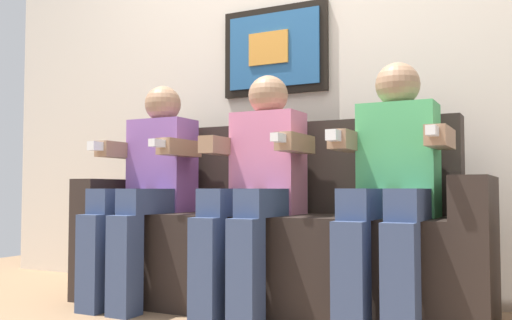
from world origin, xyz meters
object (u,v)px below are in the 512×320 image
Objects in this scene: couch at (273,242)px; person_on_right at (392,180)px; person_in_middle at (257,181)px; person_on_left at (148,182)px.

person_on_right is (0.62, -0.17, 0.29)m from couch.
couch is 0.34m from person_in_middle.
couch is 1.78× the size of person_in_middle.
person_on_left is at bearing -179.96° from person_in_middle.
person_in_middle reaches higher than couch.
person_on_left is at bearing 180.00° from person_on_right.
person_on_right is (0.62, -0.00, 0.00)m from person_in_middle.
couch is 0.70m from person_on_left.
person_in_middle is at bearing 0.04° from person_on_left.
person_on_left is 1.00× the size of person_in_middle.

